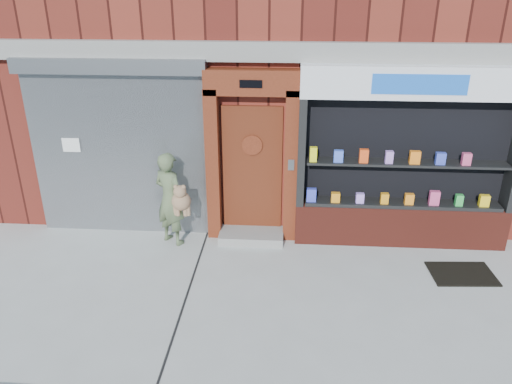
{
  "coord_description": "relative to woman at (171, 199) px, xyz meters",
  "views": [
    {
      "loc": [
        -0.15,
        -5.88,
        4.24
      ],
      "look_at": [
        -0.62,
        1.0,
        1.22
      ],
      "focal_mm": 35.0,
      "sensor_mm": 36.0,
      "label": 1
    }
  ],
  "objects": [
    {
      "name": "ground",
      "position": [
        2.07,
        -1.53,
        -0.81
      ],
      "size": [
        80.0,
        80.0,
        0.0
      ],
      "primitive_type": "plane",
      "color": "#9E9E99",
      "rests_on": "ground"
    },
    {
      "name": "doormat",
      "position": [
        4.63,
        -0.7,
        -0.8
      ],
      "size": [
        1.0,
        0.73,
        0.02
      ],
      "primitive_type": "cube",
      "rotation": [
        0.0,
        0.0,
        0.06
      ],
      "color": "black",
      "rests_on": "ground"
    },
    {
      "name": "pharmacy_bay",
      "position": [
        3.82,
        0.28,
        0.56
      ],
      "size": [
        3.5,
        0.41,
        3.0
      ],
      "color": "maroon",
      "rests_on": "ground"
    },
    {
      "name": "red_door_bay",
      "position": [
        1.32,
        0.33,
        0.64
      ],
      "size": [
        1.52,
        0.58,
        2.9
      ],
      "color": "#521D0E",
      "rests_on": "ground"
    },
    {
      "name": "woman",
      "position": [
        0.0,
        0.0,
        0.0
      ],
      "size": [
        0.73,
        0.63,
        1.62
      ],
      "color": "#536341",
      "rests_on": "ground"
    },
    {
      "name": "shutter_bay",
      "position": [
        -0.93,
        0.39,
        0.9
      ],
      "size": [
        3.1,
        0.3,
        3.04
      ],
      "color": "gray",
      "rests_on": "ground"
    }
  ]
}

